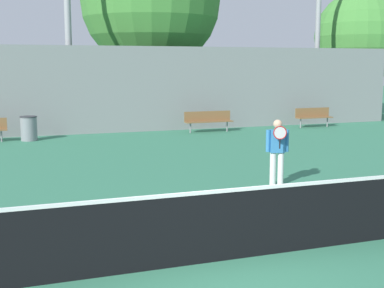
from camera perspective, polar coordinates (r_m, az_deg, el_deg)
name	(u,v)px	position (r m, az deg, el deg)	size (l,w,h in m)	color
ground_plane	(207,263)	(7.83, 1.62, -12.53)	(100.00, 100.00, 0.00)	#337556
tennis_net	(207,226)	(7.65, 1.64, -8.77)	(11.94, 0.09, 1.06)	black
tennis_player	(277,149)	(12.59, 9.08, -0.48)	(0.52, 0.47, 1.54)	silver
bench_courtside_far	(208,119)	(22.19, 1.75, 2.66)	(2.05, 0.40, 0.86)	brown
bench_adjacent_court	(313,115)	(24.49, 12.81, 3.00)	(1.72, 0.40, 0.86)	brown
trash_bin	(29,128)	(20.61, -17.01, 1.61)	(0.62, 0.62, 0.91)	gray
back_fence	(71,90)	(21.83, -12.83, 5.60)	(30.23, 0.06, 3.54)	gray
tree_green_broad	(361,37)	(30.76, 17.59, 10.86)	(4.96, 4.96, 6.75)	brown
tree_dark_dense	(151,0)	(26.30, -4.43, 15.05)	(6.64, 6.64, 9.13)	brown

